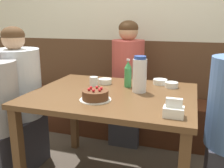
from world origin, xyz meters
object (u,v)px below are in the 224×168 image
Objects in this scene: bench_seat at (136,118)px; water_pitcher at (140,75)px; bowl_soup_white at (171,85)px; bowl_side_dish at (105,81)px; glass_water_tall at (137,77)px; person_dark_striped at (19,99)px; birthday_cake at (95,95)px; person_teal_shirt at (128,87)px; bowl_rice_small at (160,82)px; napkin_holder at (174,110)px; glass_tumbler_short at (94,81)px; soju_bottle at (128,74)px.

bench_seat is 10.59× the size of water_pitcher.
bowl_soup_white is at bearing 42.80° from water_pitcher.
bowl_side_dish is (-0.53, -0.05, 0.00)m from bowl_soup_white.
glass_water_tall is 1.02m from person_dark_striped.
bowl_side_dish is (-0.08, 0.42, -0.01)m from birthday_cake.
person_dark_striped is (-0.84, -0.81, 0.38)m from bench_seat.
bench_seat is 0.39m from person_teal_shirt.
bowl_rice_small is (0.35, 0.55, -0.01)m from birthday_cake.
napkin_holder is (0.45, -1.17, 0.56)m from bench_seat.
person_teal_shirt is 1.04× the size of person_dark_striped.
napkin_holder reaches higher than bowl_soup_white.
birthday_cake is at bearing -133.07° from bowl_soup_white.
glass_water_tall is 0.39m from glass_tumbler_short.
bowl_soup_white is at bearing 11.70° from person_dark_striped.
glass_water_tall is at bearing 41.47° from glass_tumbler_short.
napkin_holder is at bearing -83.92° from bowl_soup_white.
bowl_rice_small is 0.09× the size of person_teal_shirt.
bowl_rice_small is (-0.16, 0.69, -0.02)m from napkin_holder.
birthday_cake is at bearing -122.39° from bowl_rice_small.
soju_bottle reaches higher than napkin_holder.
soju_bottle is 0.95m from person_dark_striped.
water_pitcher is 2.30× the size of bowl_rice_small.
bench_seat is at bearing 121.28° from bowl_rice_small.
water_pitcher reaches higher than bowl_soup_white.
soju_bottle is at bearing 10.54° from person_dark_striped.
bowl_rice_small and bowl_side_dish have the same top height.
soju_bottle is at bearing 126.67° from napkin_holder.
person_dark_striped reaches higher than bowl_soup_white.
bench_seat is 0.71m from glass_water_tall.
soju_bottle is 0.18× the size of person_dark_striped.
bowl_soup_white is 0.53m from bowl_side_dish.
bowl_side_dish is at bearing 54.52° from glass_tumbler_short.
napkin_holder is at bearing -68.72° from bench_seat.
birthday_cake is at bearing -129.79° from water_pitcher.
water_pitcher is at bearing -24.58° from bowl_side_dish.
bench_seat is 25.28× the size of napkin_holder.
bowl_rice_small is at bearing 16.07° from bowl_side_dish.
bowl_soup_white is (0.33, 0.09, -0.08)m from soju_bottle.
napkin_holder is at bearing -15.10° from birthday_cake.
person_teal_shirt reaches higher than person_dark_striped.
bench_seat is 0.91m from glass_tumbler_short.
napkin_holder reaches higher than glass_tumbler_short.
glass_tumbler_short is at bearing -156.76° from bowl_rice_small.
bowl_soup_white is at bearing 46.93° from birthday_cake.
glass_water_tall is (0.23, 0.17, 0.02)m from bowl_side_dish.
bowl_side_dish reaches higher than bench_seat.
glass_water_tall is at bearing -78.10° from bench_seat.
glass_water_tall is (0.15, 0.59, 0.01)m from birthday_cake.
person_teal_shirt reaches higher than birthday_cake.
birthday_cake reaches higher than bowl_side_dish.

